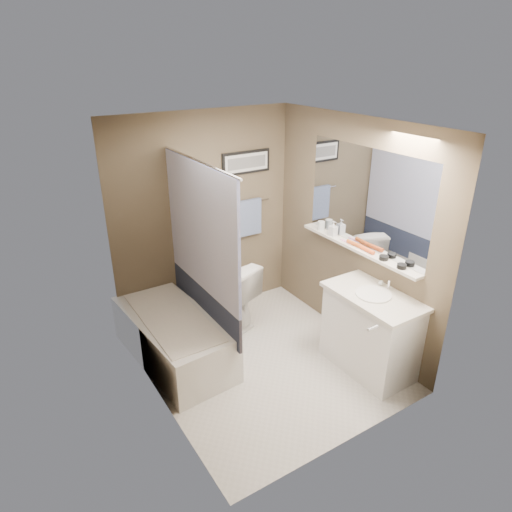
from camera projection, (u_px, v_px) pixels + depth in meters
ground at (264, 362)px, 4.74m from camera, size 2.50×2.50×0.00m
ceiling at (266, 127)px, 3.75m from camera, size 2.20×2.50×0.04m
wall_back at (205, 219)px, 5.19m from camera, size 2.20×0.04×2.40m
wall_front at (358, 316)px, 3.30m from camera, size 2.20×0.04×2.40m
wall_left at (154, 286)px, 3.72m from camera, size 0.04×2.50×2.40m
wall_right at (351, 234)px, 4.77m from camera, size 0.04×2.50×2.40m
tile_surround at (135, 284)px, 4.18m from camera, size 0.02×1.55×2.00m
curtain_rod at (197, 161)px, 4.08m from camera, size 0.02×1.55×0.02m
curtain_upper at (201, 229)px, 4.35m from camera, size 0.03×1.45×1.28m
curtain_lower at (205, 303)px, 4.69m from camera, size 0.03×1.45×0.36m
mirror at (366, 199)px, 4.48m from camera, size 0.02×1.60×1.00m
shelf at (357, 248)px, 4.67m from camera, size 0.12×1.60×0.03m
towel_bar at (247, 203)px, 5.40m from camera, size 0.60×0.02×0.02m
towel at (248, 218)px, 5.46m from camera, size 0.34×0.05×0.44m
art_frame at (246, 162)px, 5.22m from camera, size 0.62×0.02×0.26m
art_mat at (247, 163)px, 5.21m from camera, size 0.56×0.00×0.20m
art_image at (247, 163)px, 5.21m from camera, size 0.50×0.00×0.13m
door at (407, 319)px, 3.64m from camera, size 0.80×0.02×2.00m
door_handle at (373, 328)px, 3.52m from camera, size 0.10×0.02×0.02m
bathtub at (174, 338)px, 4.70m from camera, size 0.82×1.55×0.50m
tub_rim at (172, 317)px, 4.60m from camera, size 0.56×1.36×0.02m
toilet at (225, 293)px, 5.26m from camera, size 0.68×0.88×0.79m
vanity at (370, 333)px, 4.51m from camera, size 0.51×0.90×0.80m
countertop at (374, 296)px, 4.33m from camera, size 0.54×0.96×0.04m
sink_basin at (374, 294)px, 4.31m from camera, size 0.34×0.34×0.01m
faucet_spout at (389, 285)px, 4.39m from camera, size 0.02×0.02×0.10m
faucet_knob at (381, 283)px, 4.48m from camera, size 0.05×0.05×0.05m
candle_bowl_near at (402, 266)px, 4.21m from camera, size 0.09×0.09×0.04m
candle_bowl_far at (384, 258)px, 4.38m from camera, size 0.09×0.09×0.04m
hair_brush_front at (366, 249)px, 4.56m from camera, size 0.05×0.22×0.04m
hair_brush_back at (355, 244)px, 4.68m from camera, size 0.05×0.22×0.04m
pink_comb at (346, 242)px, 4.79m from camera, size 0.03×0.16×0.01m
glass_jar at (321, 226)px, 5.09m from camera, size 0.08×0.08×0.10m
soap_bottle at (333, 228)px, 4.92m from camera, size 0.08×0.08×0.16m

